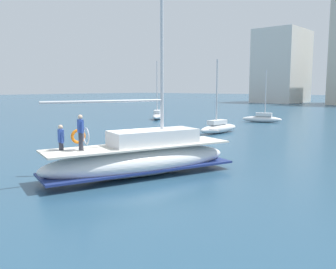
% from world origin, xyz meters
% --- Properties ---
extents(ground_plane, '(400.00, 400.00, 0.00)m').
position_xyz_m(ground_plane, '(0.00, 0.00, 0.00)').
color(ground_plane, '#284C66').
extents(main_sailboat, '(5.23, 9.87, 12.60)m').
position_xyz_m(main_sailboat, '(1.37, -0.23, 0.91)').
color(main_sailboat, white).
rests_on(main_sailboat, ground).
extents(moored_catamaran, '(4.03, 4.80, 7.66)m').
position_xyz_m(moored_catamaran, '(-19.46, 23.10, 0.56)').
color(moored_catamaran, silver).
rests_on(moored_catamaran, ground).
extents(moored_cutter_left, '(1.47, 5.24, 6.73)m').
position_xyz_m(moored_cutter_left, '(-5.00, 15.97, 0.54)').
color(moored_cutter_left, white).
rests_on(moored_cutter_left, ground).
extents(moored_ketch_distant, '(4.82, 2.68, 6.28)m').
position_xyz_m(moored_ketch_distant, '(-6.92, 28.31, 0.51)').
color(moored_ketch_distant, white).
rests_on(moored_ketch_distant, ground).
extents(mooring_buoy, '(0.63, 0.63, 0.92)m').
position_xyz_m(mooring_buoy, '(-6.60, 4.63, 0.19)').
color(mooring_buoy, silver).
rests_on(mooring_buoy, ground).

